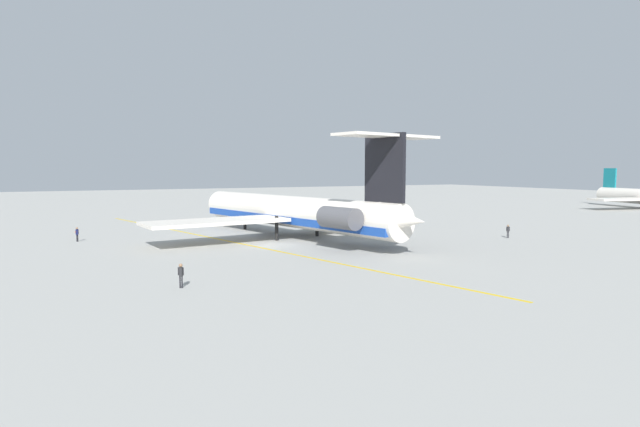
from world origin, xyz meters
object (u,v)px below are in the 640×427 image
Objects in this scene: ground_crew_portside at (303,213)px; safety_cone_nose at (76,231)px; main_jetliner at (297,212)px; ground_crew_near_nose at (181,273)px; ground_crew_starboard at (77,232)px; ground_crew_near_tail at (508,230)px.

safety_cone_nose is at bearing 111.59° from ground_crew_portside.
main_jetliner is 28.29m from ground_crew_near_nose.
ground_crew_portside is (-43.63, 29.36, -0.07)m from ground_crew_near_nose.
main_jetliner is at bearing -150.89° from ground_crew_starboard.
ground_crew_portside is (-33.84, -12.89, 0.01)m from ground_crew_near_tail.
ground_crew_near_tail is 0.98× the size of ground_crew_starboard.
safety_cone_nose is (-39.77, -6.13, -0.87)m from ground_crew_near_nose.
ground_crew_near_nose is 52.59m from ground_crew_portside.
main_jetliner is at bearing -78.35° from ground_crew_near_tail.
ground_crew_near_nose is at bearing 161.44° from ground_crew_portside.
ground_crew_starboard is at bearing -0.47° from safety_cone_nose.
ground_crew_near_tail is (-9.79, 42.25, -0.08)m from ground_crew_near_nose.
ground_crew_portside is at bearing -39.20° from main_jetliner.
ground_crew_starboard is (13.60, -35.57, 0.02)m from ground_crew_portside.
main_jetliner is 23.00× the size of ground_crew_near_nose.
ground_crew_portside is 35.71m from safety_cone_nose.
ground_crew_near_nose is (21.27, -18.52, -2.19)m from main_jetliner.
safety_cone_nose is at bearing -84.32° from ground_crew_near_tail.
ground_crew_portside is at bearing -110.46° from ground_crew_starboard.
ground_crew_near_tail is 56.92m from safety_cone_nose.
ground_crew_near_nose reaches higher than ground_crew_starboard.
ground_crew_near_nose is 3.28× the size of safety_cone_nose.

